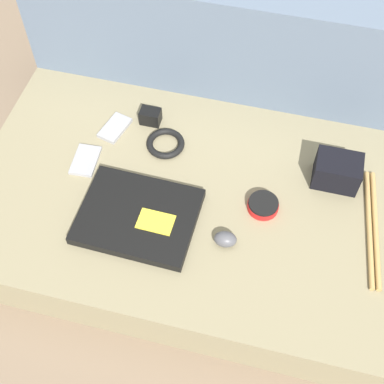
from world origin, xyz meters
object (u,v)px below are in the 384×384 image
(camera_pouch, at_px, (337,171))
(phone_black, at_px, (85,160))
(speaker_puck, at_px, (263,205))
(charger_brick, at_px, (150,116))
(computer_mouse, at_px, (225,239))
(phone_silver, at_px, (115,128))
(laptop, at_px, (138,216))

(camera_pouch, bearing_deg, phone_black, -171.28)
(speaker_puck, height_order, charger_brick, charger_brick)
(computer_mouse, bearing_deg, phone_silver, 137.82)
(computer_mouse, xyz_separation_m, phone_silver, (-0.38, 0.29, -0.01))
(phone_silver, xyz_separation_m, charger_brick, (0.09, 0.05, 0.02))
(laptop, bearing_deg, camera_pouch, 28.77)
(phone_black, bearing_deg, laptop, -39.29)
(computer_mouse, height_order, charger_brick, charger_brick)
(speaker_puck, xyz_separation_m, charger_brick, (-0.37, 0.21, 0.01))
(speaker_puck, distance_m, camera_pouch, 0.22)
(laptop, relative_size, phone_silver, 2.69)
(charger_brick, bearing_deg, computer_mouse, -49.22)
(computer_mouse, bearing_deg, phone_black, 154.35)
(computer_mouse, relative_size, phone_silver, 0.54)
(laptop, xyz_separation_m, computer_mouse, (0.23, -0.01, 0.01))
(laptop, bearing_deg, speaker_puck, 21.48)
(computer_mouse, xyz_separation_m, speaker_puck, (0.07, 0.12, -0.01))
(phone_silver, relative_size, charger_brick, 1.92)
(computer_mouse, height_order, phone_silver, computer_mouse)
(laptop, height_order, charger_brick, charger_brick)
(phone_silver, bearing_deg, laptop, -45.56)
(phone_silver, height_order, phone_black, phone_silver)
(laptop, distance_m, computer_mouse, 0.23)
(camera_pouch, bearing_deg, charger_brick, 171.44)
(laptop, distance_m, phone_silver, 0.31)
(laptop, bearing_deg, phone_silver, 121.22)
(laptop, xyz_separation_m, speaker_puck, (0.30, 0.11, 0.00))
(phone_silver, bearing_deg, phone_black, -92.91)
(phone_silver, relative_size, camera_pouch, 0.94)
(phone_silver, bearing_deg, camera_pouch, 12.15)
(phone_black, bearing_deg, speaker_puck, -7.15)
(computer_mouse, distance_m, phone_silver, 0.48)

